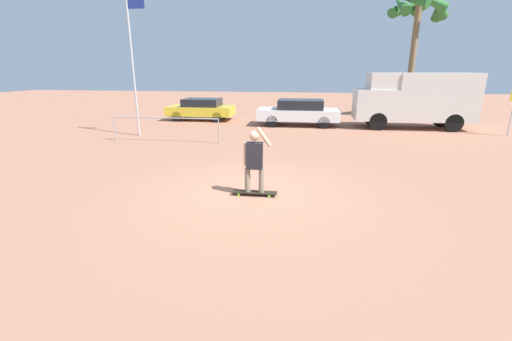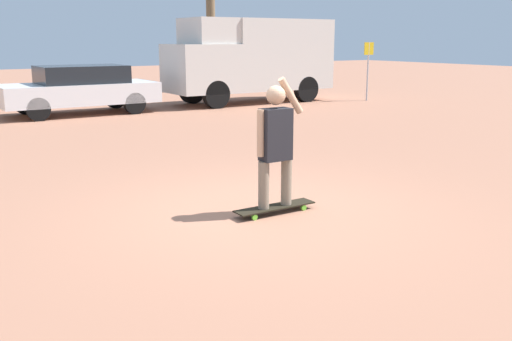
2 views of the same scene
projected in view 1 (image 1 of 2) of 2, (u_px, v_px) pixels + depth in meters
ground_plane at (251, 192)px, 8.82m from camera, size 80.00×80.00×0.00m
skateboard at (255, 192)px, 8.60m from camera, size 1.13×0.25×0.09m
person_skateboarder at (254, 158)px, 8.35m from camera, size 0.68×0.24×1.65m
camper_van at (415, 98)px, 17.94m from camera, size 5.93×2.01×2.87m
parked_car_white at (299, 112)px, 19.08m from camera, size 4.48×1.93×1.44m
parked_car_yellow at (201, 109)px, 21.18m from camera, size 4.01×1.90×1.31m
palm_tree_near_van at (419, 10)px, 20.77m from camera, size 3.72×3.72×7.69m
flagpole at (133, 58)px, 15.35m from camera, size 0.86×0.12×6.30m
plaza_railing_segment at (165, 121)px, 14.65m from camera, size 4.74×0.05×1.08m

